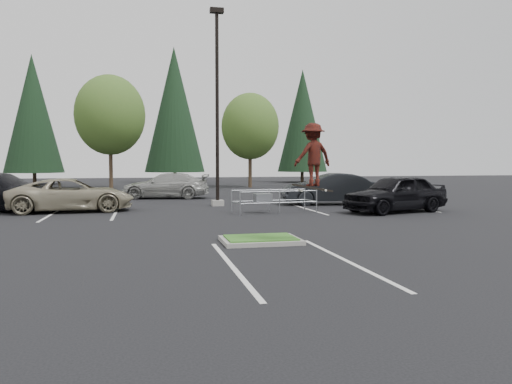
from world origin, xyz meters
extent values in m
plane|color=black|center=(0.00, 0.00, 0.00)|extent=(120.00, 120.00, 0.00)
cube|color=gray|center=(0.00, 0.00, 0.06)|extent=(2.20, 1.60, 0.12)
cube|color=#35611E|center=(0.00, 0.00, 0.13)|extent=(1.95, 1.35, 0.05)
cube|color=silver|center=(-4.50, 9.00, 0.00)|extent=(0.12, 5.20, 0.01)
cube|color=silver|center=(-7.20, 9.00, 0.00)|extent=(0.12, 5.20, 0.01)
cube|color=silver|center=(4.50, 9.00, 0.00)|extent=(0.12, 5.20, 0.01)
cube|color=silver|center=(7.20, 9.00, 0.00)|extent=(0.12, 5.20, 0.01)
cube|color=silver|center=(9.90, 9.00, 0.00)|extent=(0.12, 5.20, 0.01)
cube|color=silver|center=(-1.35, -3.00, 0.00)|extent=(0.12, 6.00, 0.01)
cube|color=silver|center=(1.35, -3.00, 0.00)|extent=(0.12, 6.00, 0.01)
cube|color=gray|center=(0.50, 12.00, 0.15)|extent=(0.60, 0.60, 0.30)
cylinder|color=black|center=(0.50, 12.00, 5.00)|extent=(0.18, 0.18, 10.00)
cube|color=black|center=(0.50, 12.00, 10.00)|extent=(0.70, 0.35, 0.25)
cylinder|color=#38281C|center=(-6.00, 30.50, 1.75)|extent=(0.32, 0.32, 3.50)
ellipsoid|color=#2C5A21|center=(-6.00, 30.50, 6.26)|extent=(5.89, 5.89, 6.77)
sphere|color=#2C5A21|center=(-5.40, 30.20, 5.52)|extent=(3.68, 3.68, 3.68)
sphere|color=#2C5A21|center=(-6.50, 30.90, 5.70)|extent=(4.05, 4.05, 4.05)
cylinder|color=#38281C|center=(6.00, 29.80, 1.52)|extent=(0.32, 0.32, 3.04)
ellipsoid|color=#2C5A21|center=(6.00, 29.80, 5.44)|extent=(5.12, 5.12, 5.89)
sphere|color=#2C5A21|center=(6.60, 29.50, 4.80)|extent=(3.20, 3.20, 3.20)
sphere|color=#2C5A21|center=(5.50, 30.20, 4.96)|extent=(3.52, 3.52, 3.52)
cylinder|color=#38281C|center=(-14.00, 40.00, 0.60)|extent=(0.36, 0.36, 1.20)
cone|color=black|center=(-14.00, 40.00, 7.10)|extent=(5.72, 5.72, 11.80)
cylinder|color=#38281C|center=(0.00, 40.50, 0.60)|extent=(0.36, 0.36, 1.20)
cone|color=black|center=(0.00, 40.50, 7.85)|extent=(6.38, 6.38, 13.30)
cylinder|color=#38281C|center=(14.00, 39.50, 0.60)|extent=(0.36, 0.36, 1.20)
cone|color=black|center=(14.00, 39.50, 6.85)|extent=(5.50, 5.50, 11.30)
cylinder|color=gray|center=(0.77, 7.15, 0.52)|extent=(0.05, 0.05, 1.04)
cylinder|color=gray|center=(0.62, 8.41, 0.52)|extent=(0.05, 0.05, 1.04)
cylinder|color=gray|center=(2.58, 7.37, 0.52)|extent=(0.05, 0.05, 1.04)
cylinder|color=gray|center=(2.42, 8.63, 0.52)|extent=(0.05, 0.05, 1.04)
cylinder|color=gray|center=(4.38, 7.59, 0.52)|extent=(0.05, 0.05, 1.04)
cylinder|color=gray|center=(4.23, 8.85, 0.52)|extent=(0.05, 0.05, 1.04)
cylinder|color=gray|center=(2.58, 7.37, 0.50)|extent=(3.61, 0.48, 0.05)
cylinder|color=gray|center=(2.58, 7.37, 1.00)|extent=(3.61, 0.48, 0.05)
cylinder|color=gray|center=(2.42, 8.63, 0.50)|extent=(3.61, 0.48, 0.05)
cylinder|color=gray|center=(2.42, 8.63, 1.00)|extent=(3.61, 0.48, 0.05)
cube|color=gray|center=(1.96, 7.94, 0.65)|extent=(0.82, 0.56, 0.44)
cube|color=black|center=(1.20, -1.00, 1.60)|extent=(1.12, 0.41, 0.23)
cylinder|color=beige|center=(0.86, -1.11, 1.54)|extent=(0.07, 0.04, 0.07)
cylinder|color=beige|center=(0.86, -0.89, 1.54)|extent=(0.07, 0.04, 0.07)
cylinder|color=beige|center=(1.54, -1.11, 1.54)|extent=(0.07, 0.04, 0.07)
cylinder|color=beige|center=(1.54, -0.89, 1.54)|extent=(0.07, 0.04, 0.07)
imported|color=maroon|center=(1.20, -1.00, 2.49)|extent=(1.21, 0.87, 1.69)
imported|color=gray|center=(-6.50, 10.47, 0.77)|extent=(5.74, 3.01, 1.54)
imported|color=black|center=(6.50, 11.50, 0.84)|extent=(5.28, 2.39, 1.68)
imported|color=black|center=(8.00, 7.00, 0.86)|extent=(5.44, 3.39, 1.73)
imported|color=#AAAAA5|center=(-1.89, 18.00, 0.79)|extent=(5.75, 3.16, 1.58)
camera|label=1|loc=(-3.20, -13.73, 2.30)|focal=35.00mm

